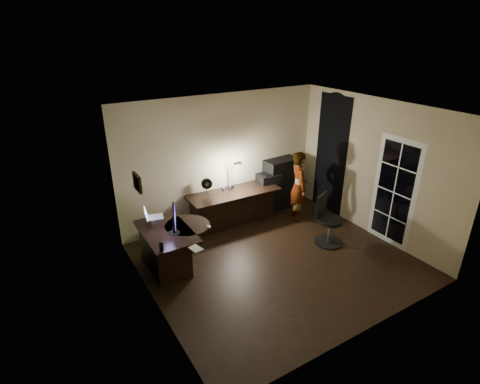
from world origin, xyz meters
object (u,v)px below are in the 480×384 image
desk_left (168,249)px  desk_right (234,208)px  cabinet (280,184)px  person (299,186)px  office_chair (331,221)px  monitor (173,225)px

desk_left → desk_right: (1.79, 0.79, 0.00)m
cabinet → person: person is taller
desk_left → person: size_ratio=0.82×
desk_left → person: 3.11m
cabinet → office_chair: (-0.14, -1.79, -0.09)m
office_chair → monitor: bearing=141.4°
desk_right → person: (1.29, -0.52, 0.40)m
desk_left → cabinet: bearing=17.4°
office_chair → desk_left: bearing=139.3°
person → office_chair: bearing=-164.4°
office_chair → person: 1.16m
desk_left → monitor: size_ratio=2.52×
cabinet → monitor: bearing=-163.6°
desk_left → monitor: (0.09, -0.14, 0.52)m
person → monitor: bearing=118.8°
desk_right → cabinet: bearing=7.9°
cabinet → person: bearing=-95.9°
monitor → office_chair: monitor is taller
desk_right → monitor: 2.00m
desk_right → office_chair: bearing=-52.9°
cabinet → office_chair: 1.80m
desk_left → person: bearing=5.5°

